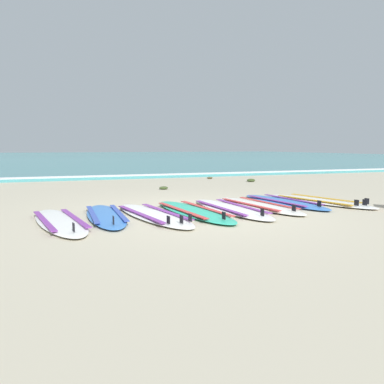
{
  "coord_description": "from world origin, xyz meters",
  "views": [
    {
      "loc": [
        -2.32,
        -6.15,
        1.14
      ],
      "look_at": [
        0.15,
        0.87,
        0.25
      ],
      "focal_mm": 35.6,
      "sensor_mm": 36.0,
      "label": 1
    }
  ],
  "objects_px": {
    "surfboard_1": "(106,215)",
    "surfboard_3": "(193,211)",
    "surfboard_5": "(258,205)",
    "surfboard_6": "(284,202)",
    "surfboard_7": "(319,201)",
    "surfboard_0": "(60,221)",
    "surfboard_4": "(230,209)",
    "surfboard_2": "(153,215)"
  },
  "relations": [
    {
      "from": "surfboard_4",
      "to": "surfboard_5",
      "type": "distance_m",
      "value": 0.68
    },
    {
      "from": "surfboard_3",
      "to": "surfboard_5",
      "type": "bearing_deg",
      "value": 8.32
    },
    {
      "from": "surfboard_2",
      "to": "surfboard_6",
      "type": "relative_size",
      "value": 1.05
    },
    {
      "from": "surfboard_1",
      "to": "surfboard_6",
      "type": "xyz_separation_m",
      "value": [
        3.56,
        0.37,
        -0.0
      ]
    },
    {
      "from": "surfboard_3",
      "to": "surfboard_5",
      "type": "height_order",
      "value": "same"
    },
    {
      "from": "surfboard_7",
      "to": "surfboard_2",
      "type": "bearing_deg",
      "value": -173.46
    },
    {
      "from": "surfboard_6",
      "to": "surfboard_7",
      "type": "distance_m",
      "value": 0.76
    },
    {
      "from": "surfboard_1",
      "to": "surfboard_2",
      "type": "distance_m",
      "value": 0.75
    },
    {
      "from": "surfboard_2",
      "to": "surfboard_7",
      "type": "xyz_separation_m",
      "value": [
        3.58,
        0.41,
        0.0
      ]
    },
    {
      "from": "surfboard_6",
      "to": "surfboard_5",
      "type": "bearing_deg",
      "value": -161.18
    },
    {
      "from": "surfboard_4",
      "to": "surfboard_5",
      "type": "bearing_deg",
      "value": 14.55
    },
    {
      "from": "surfboard_2",
      "to": "surfboard_7",
      "type": "height_order",
      "value": "same"
    },
    {
      "from": "surfboard_3",
      "to": "surfboard_0",
      "type": "bearing_deg",
      "value": -174.91
    },
    {
      "from": "surfboard_1",
      "to": "surfboard_7",
      "type": "height_order",
      "value": "same"
    },
    {
      "from": "surfboard_0",
      "to": "surfboard_1",
      "type": "bearing_deg",
      "value": 21.26
    },
    {
      "from": "surfboard_3",
      "to": "surfboard_6",
      "type": "distance_m",
      "value": 2.14
    },
    {
      "from": "surfboard_0",
      "to": "surfboard_3",
      "type": "relative_size",
      "value": 0.94
    },
    {
      "from": "surfboard_0",
      "to": "surfboard_5",
      "type": "relative_size",
      "value": 0.99
    },
    {
      "from": "surfboard_2",
      "to": "surfboard_3",
      "type": "relative_size",
      "value": 0.99
    },
    {
      "from": "surfboard_1",
      "to": "surfboard_6",
      "type": "height_order",
      "value": "same"
    },
    {
      "from": "surfboard_2",
      "to": "surfboard_3",
      "type": "xyz_separation_m",
      "value": [
        0.74,
        0.11,
        -0.0
      ]
    },
    {
      "from": "surfboard_2",
      "to": "surfboard_4",
      "type": "height_order",
      "value": "same"
    },
    {
      "from": "surfboard_4",
      "to": "surfboard_6",
      "type": "height_order",
      "value": "same"
    },
    {
      "from": "surfboard_0",
      "to": "surfboard_1",
      "type": "relative_size",
      "value": 1.08
    },
    {
      "from": "surfboard_1",
      "to": "surfboard_3",
      "type": "bearing_deg",
      "value": -3.14
    },
    {
      "from": "surfboard_6",
      "to": "surfboard_7",
      "type": "height_order",
      "value": "same"
    },
    {
      "from": "surfboard_0",
      "to": "surfboard_3",
      "type": "distance_m",
      "value": 2.18
    },
    {
      "from": "surfboard_4",
      "to": "surfboard_5",
      "type": "height_order",
      "value": "same"
    },
    {
      "from": "surfboard_1",
      "to": "surfboard_3",
      "type": "height_order",
      "value": "same"
    },
    {
      "from": "surfboard_7",
      "to": "surfboard_5",
      "type": "bearing_deg",
      "value": -176.06
    },
    {
      "from": "surfboard_0",
      "to": "surfboard_6",
      "type": "relative_size",
      "value": 1.0
    },
    {
      "from": "surfboard_0",
      "to": "surfboard_3",
      "type": "bearing_deg",
      "value": 5.09
    },
    {
      "from": "surfboard_0",
      "to": "surfboard_3",
      "type": "height_order",
      "value": "same"
    },
    {
      "from": "surfboard_4",
      "to": "surfboard_5",
      "type": "xyz_separation_m",
      "value": [
        0.66,
        0.17,
        0.0
      ]
    },
    {
      "from": "surfboard_2",
      "to": "surfboard_7",
      "type": "bearing_deg",
      "value": 6.54
    },
    {
      "from": "surfboard_1",
      "to": "surfboard_2",
      "type": "relative_size",
      "value": 0.88
    },
    {
      "from": "surfboard_0",
      "to": "surfboard_4",
      "type": "xyz_separation_m",
      "value": [
        2.89,
        0.22,
        -0.0
      ]
    },
    {
      "from": "surfboard_0",
      "to": "surfboard_2",
      "type": "xyz_separation_m",
      "value": [
        1.43,
        0.08,
        0.0
      ]
    },
    {
      "from": "surfboard_0",
      "to": "surfboard_4",
      "type": "distance_m",
      "value": 2.9
    },
    {
      "from": "surfboard_2",
      "to": "surfboard_6",
      "type": "xyz_separation_m",
      "value": [
        2.83,
        0.55,
        -0.0
      ]
    },
    {
      "from": "surfboard_2",
      "to": "surfboard_5",
      "type": "bearing_deg",
      "value": 8.34
    },
    {
      "from": "surfboard_4",
      "to": "surfboard_7",
      "type": "relative_size",
      "value": 1.0
    }
  ]
}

